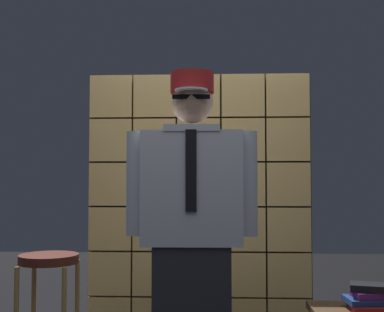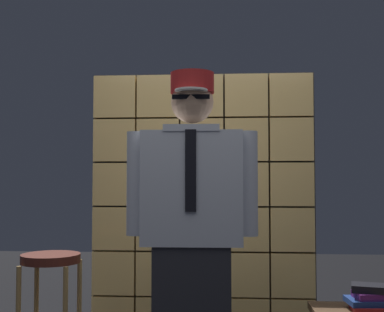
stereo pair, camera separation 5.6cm
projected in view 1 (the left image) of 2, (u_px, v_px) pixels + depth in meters
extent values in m
cube|color=#F2C672|center=(110.00, 273.00, 3.76)|extent=(0.32, 0.08, 0.32)
cube|color=#F2C672|center=(154.00, 273.00, 3.75)|extent=(0.32, 0.08, 0.32)
cube|color=#F2C672|center=(199.00, 274.00, 3.73)|extent=(0.32, 0.08, 0.32)
cube|color=#F2C672|center=(244.00, 274.00, 3.72)|extent=(0.32, 0.08, 0.32)
cube|color=#F2C672|center=(289.00, 274.00, 3.70)|extent=(0.32, 0.08, 0.32)
cube|color=#F2C672|center=(111.00, 228.00, 3.78)|extent=(0.32, 0.08, 0.32)
cube|color=#F2C672|center=(155.00, 229.00, 3.76)|extent=(0.32, 0.08, 0.32)
cube|color=#F2C672|center=(199.00, 229.00, 3.75)|extent=(0.32, 0.08, 0.32)
cube|color=#F2C672|center=(243.00, 229.00, 3.73)|extent=(0.32, 0.08, 0.32)
cube|color=#F2C672|center=(288.00, 229.00, 3.72)|extent=(0.32, 0.08, 0.32)
cube|color=#F2C672|center=(111.00, 184.00, 3.79)|extent=(0.32, 0.08, 0.32)
cube|color=#F2C672|center=(155.00, 184.00, 3.78)|extent=(0.32, 0.08, 0.32)
cube|color=#F2C672|center=(199.00, 184.00, 3.76)|extent=(0.32, 0.08, 0.32)
cube|color=#F2C672|center=(243.00, 184.00, 3.75)|extent=(0.32, 0.08, 0.32)
cube|color=#F2C672|center=(288.00, 184.00, 3.73)|extent=(0.32, 0.08, 0.32)
cube|color=#F2C672|center=(111.00, 140.00, 3.81)|extent=(0.32, 0.08, 0.32)
cube|color=#F2C672|center=(155.00, 140.00, 3.80)|extent=(0.32, 0.08, 0.32)
cube|color=#F2C672|center=(199.00, 140.00, 3.78)|extent=(0.32, 0.08, 0.32)
cube|color=#F2C672|center=(243.00, 140.00, 3.77)|extent=(0.32, 0.08, 0.32)
cube|color=#F2C672|center=(288.00, 140.00, 3.75)|extent=(0.32, 0.08, 0.32)
cube|color=#F2C672|center=(112.00, 97.00, 3.83)|extent=(0.32, 0.08, 0.32)
cube|color=#F2C672|center=(155.00, 97.00, 3.81)|extent=(0.32, 0.08, 0.32)
cube|color=#F2C672|center=(199.00, 96.00, 3.80)|extent=(0.32, 0.08, 0.32)
cube|color=#F2C672|center=(243.00, 96.00, 3.78)|extent=(0.32, 0.08, 0.32)
cube|color=#F2C672|center=(287.00, 96.00, 3.77)|extent=(0.32, 0.08, 0.32)
cube|color=#38332D|center=(199.00, 206.00, 3.81)|extent=(1.69, 0.02, 2.02)
cube|color=silver|center=(192.00, 188.00, 2.66)|extent=(0.53, 0.24, 0.60)
cube|color=black|center=(191.00, 170.00, 2.55)|extent=(0.06, 0.01, 0.42)
cube|color=silver|center=(192.00, 130.00, 2.68)|extent=(0.29, 0.24, 0.04)
sphere|color=tan|center=(192.00, 102.00, 2.68)|extent=(0.23, 0.23, 0.23)
ellipsoid|color=black|center=(191.00, 108.00, 2.63)|extent=(0.15, 0.08, 0.10)
cube|color=black|center=(191.00, 97.00, 2.58)|extent=(0.19, 0.02, 0.02)
cylinder|color=white|center=(191.00, 90.00, 2.60)|extent=(0.17, 0.17, 0.01)
cylinder|color=maroon|center=(192.00, 83.00, 2.69)|extent=(0.23, 0.23, 0.11)
cylinder|color=silver|center=(248.00, 183.00, 2.65)|extent=(0.11, 0.11, 0.55)
cylinder|color=silver|center=(136.00, 183.00, 2.67)|extent=(0.11, 0.11, 0.55)
cylinder|color=#592319|center=(49.00, 259.00, 2.89)|extent=(0.34, 0.34, 0.05)
cube|color=maroon|center=(374.00, 308.00, 2.63)|extent=(0.25, 0.20, 0.03)
cube|color=navy|center=(369.00, 300.00, 2.65)|extent=(0.26, 0.19, 0.03)
cube|color=#591E66|center=(371.00, 295.00, 2.65)|extent=(0.19, 0.15, 0.03)
cube|color=black|center=(370.00, 287.00, 2.66)|extent=(0.23, 0.18, 0.04)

